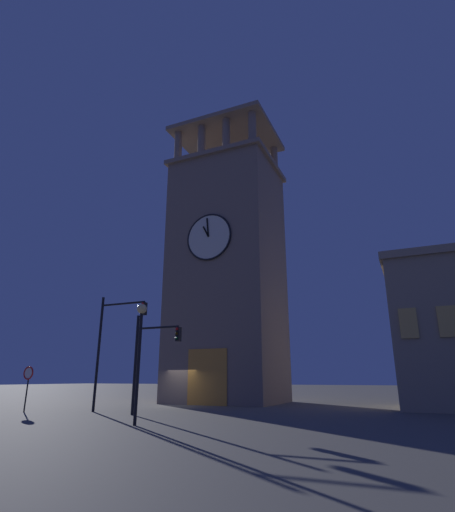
# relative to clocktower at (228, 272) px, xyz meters

# --- Properties ---
(ground_plane) EXTENTS (200.00, 200.00, 0.00)m
(ground_plane) POSITION_rel_clocktower_xyz_m (2.17, 4.94, -10.87)
(ground_plane) COLOR #56544F
(clocktower) EXTENTS (9.18, 7.99, 27.09)m
(clocktower) POSITION_rel_clocktower_xyz_m (0.00, 0.00, 0.00)
(clocktower) COLOR gray
(clocktower) RESTS_ON ground_plane
(traffic_signal_near) EXTENTS (2.89, 0.41, 5.32)m
(traffic_signal_near) POSITION_rel_clocktower_xyz_m (-0.78, 12.22, -7.50)
(traffic_signal_near) COLOR black
(traffic_signal_near) RESTS_ON ground_plane
(traffic_signal_mid) EXTENTS (3.39, 0.41, 6.81)m
(traffic_signal_mid) POSITION_rel_clocktower_xyz_m (2.60, 11.40, -6.46)
(traffic_signal_mid) COLOR black
(traffic_signal_mid) RESTS_ON ground_plane
(street_lamp) EXTENTS (0.44, 0.44, 5.10)m
(street_lamp) POSITION_rel_clocktower_xyz_m (-3.04, 16.27, -7.31)
(street_lamp) COLOR black
(street_lamp) RESTS_ON ground_plane
(no_horn_sign) EXTENTS (0.78, 0.14, 2.58)m
(no_horn_sign) POSITION_rel_clocktower_xyz_m (7.03, 13.30, -8.87)
(no_horn_sign) COLOR black
(no_horn_sign) RESTS_ON ground_plane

